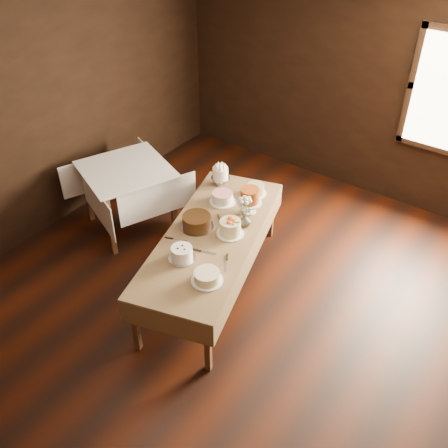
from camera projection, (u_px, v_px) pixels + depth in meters
floor at (213, 305)px, 5.38m from camera, size 5.00×6.00×0.01m
ceiling at (208, 33)px, 3.68m from camera, size 5.00×6.00×0.01m
wall_back at (354, 86)px, 6.47m from camera, size 5.00×0.02×2.80m
wall_left at (31, 121)px, 5.69m from camera, size 0.02×6.00×2.80m
display_table at (212, 238)px, 5.24m from camera, size 1.49×2.43×0.70m
side_table at (127, 176)px, 6.05m from camera, size 1.27×1.27×0.82m
cake_meringue at (220, 176)px, 5.89m from camera, size 0.21×0.21×0.23m
cake_speckled at (255, 190)px, 5.76m from camera, size 0.25×0.25×0.12m
cake_lattice at (222, 198)px, 5.63m from camera, size 0.31×0.31×0.11m
cake_caramel at (250, 202)px, 5.43m from camera, size 0.28×0.28×0.30m
cake_chocolate at (197, 222)px, 5.26m from camera, size 0.40×0.40×0.14m
cake_flowers at (230, 228)px, 5.16m from camera, size 0.29×0.29×0.16m
cake_swirl at (182, 254)px, 4.87m from camera, size 0.28×0.28×0.13m
cake_cream at (207, 277)px, 4.63m from camera, size 0.34×0.34×0.10m
cake_server_a at (209, 253)px, 4.97m from camera, size 0.24×0.10×0.01m
cake_server_b at (227, 265)px, 4.82m from camera, size 0.15×0.22×0.01m
cake_server_c at (219, 218)px, 5.41m from camera, size 0.20×0.18×0.01m
cake_server_d at (240, 225)px, 5.32m from camera, size 0.14×0.22×0.01m
cake_server_e at (180, 240)px, 5.12m from camera, size 0.24×0.10×0.01m
flower_vase at (245, 220)px, 5.28m from camera, size 0.18×0.18×0.14m
flower_bouquet at (245, 205)px, 5.16m from camera, size 0.14×0.14×0.20m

